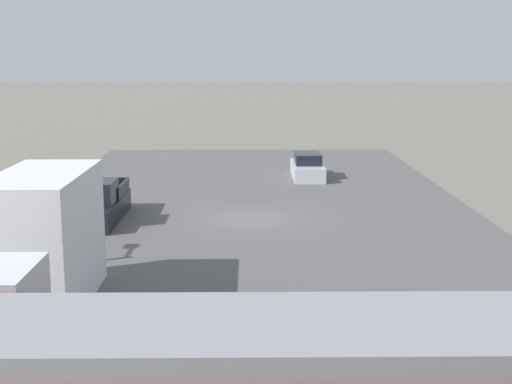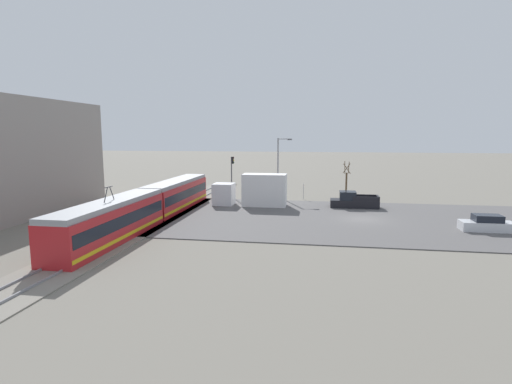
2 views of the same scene
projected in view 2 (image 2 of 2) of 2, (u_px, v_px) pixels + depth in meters
The scene contains 11 objects.
ground_plane at pixel (362, 220), 39.96m from camera, with size 320.00×320.00×0.00m, color slate.
road_surface at pixel (362, 219), 39.96m from camera, with size 20.52×45.39×0.08m.
rail_bed at pixel (168, 213), 43.24m from camera, with size 52.09×4.40×0.22m.
light_rail_tram at pixel (150, 205), 38.68m from camera, with size 29.10×2.80×4.36m.
box_truck at pixel (254, 191), 47.35m from camera, with size 2.40×8.70×3.79m.
pickup_truck at pixel (353, 201), 46.37m from camera, with size 2.03×5.49×1.85m.
sedan_car_0 at pixel (487, 224), 34.96m from camera, with size 1.71×4.39×1.44m.
traffic_light_pole at pixel (232, 171), 54.09m from camera, with size 0.28×0.47×5.52m.
street_tree at pixel (346, 182), 52.50m from camera, with size 1.18×0.98×5.01m.
street_lamp_near_crossing at pixel (279, 163), 53.71m from camera, with size 0.36×1.95×8.01m.
no_parking_sign at pixel (304, 190), 52.48m from camera, with size 0.32×0.08×2.10m.
Camera 2 is at (-40.37, 4.19, 8.44)m, focal length 28.00 mm.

